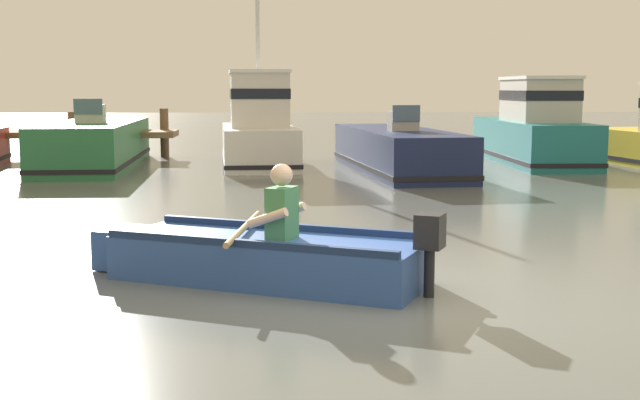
{
  "coord_description": "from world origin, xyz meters",
  "views": [
    {
      "loc": [
        -1.24,
        -7.5,
        1.92
      ],
      "look_at": [
        -0.64,
        2.67,
        0.55
      ],
      "focal_mm": 46.63,
      "sensor_mm": 36.0,
      "label": 1
    }
  ],
  "objects_px": {
    "moored_boat_navy": "(397,151)",
    "moored_boat_teal": "(533,131)",
    "moored_boat_green": "(95,145)",
    "rowboat_with_person": "(262,256)",
    "moored_boat_white": "(259,131)"
  },
  "relations": [
    {
      "from": "moored_boat_white",
      "to": "moored_boat_green",
      "type": "bearing_deg",
      "value": 177.62
    },
    {
      "from": "moored_boat_navy",
      "to": "moored_boat_green",
      "type": "bearing_deg",
      "value": 167.78
    },
    {
      "from": "rowboat_with_person",
      "to": "moored_boat_teal",
      "type": "bearing_deg",
      "value": 61.99
    },
    {
      "from": "moored_boat_green",
      "to": "moored_boat_navy",
      "type": "height_order",
      "value": "moored_boat_green"
    },
    {
      "from": "moored_boat_green",
      "to": "moored_boat_teal",
      "type": "relative_size",
      "value": 1.11
    },
    {
      "from": "moored_boat_green",
      "to": "moored_boat_white",
      "type": "distance_m",
      "value": 4.06
    },
    {
      "from": "moored_boat_teal",
      "to": "moored_boat_green",
      "type": "bearing_deg",
      "value": -178.22
    },
    {
      "from": "moored_boat_navy",
      "to": "moored_boat_teal",
      "type": "height_order",
      "value": "moored_boat_teal"
    },
    {
      "from": "moored_boat_white",
      "to": "moored_boat_teal",
      "type": "height_order",
      "value": "moored_boat_white"
    },
    {
      "from": "rowboat_with_person",
      "to": "moored_boat_green",
      "type": "relative_size",
      "value": 0.52
    },
    {
      "from": "moored_boat_navy",
      "to": "moored_boat_teal",
      "type": "bearing_deg",
      "value": 26.7
    },
    {
      "from": "moored_boat_navy",
      "to": "moored_boat_teal",
      "type": "distance_m",
      "value": 4.3
    },
    {
      "from": "moored_boat_green",
      "to": "moored_boat_navy",
      "type": "relative_size",
      "value": 1.0
    },
    {
      "from": "moored_boat_green",
      "to": "moored_boat_white",
      "type": "height_order",
      "value": "moored_boat_white"
    },
    {
      "from": "rowboat_with_person",
      "to": "moored_boat_green",
      "type": "height_order",
      "value": "moored_boat_green"
    }
  ]
}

